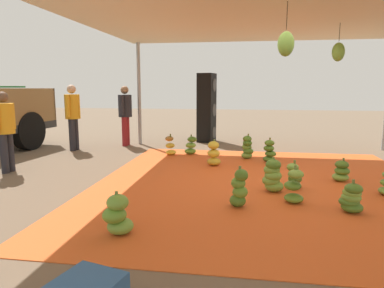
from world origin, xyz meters
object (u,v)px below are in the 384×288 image
speaker_stack (207,108)px  banana_bunch_8 (294,187)px  banana_bunch_3 (294,177)px  worker_1 (5,126)px  worker_0 (125,111)px  banana_bunch_6 (239,189)px  banana_bunch_1 (247,148)px  banana_bunch_11 (341,172)px  banana_bunch_12 (269,152)px  banana_bunch_9 (118,216)px  banana_bunch_0 (351,198)px  banana_bunch_4 (273,176)px  worker_2 (73,112)px  banana_bunch_10 (170,146)px  banana_bunch_5 (214,154)px  banana_bunch_2 (191,146)px

speaker_stack → banana_bunch_8: bearing=-161.3°
banana_bunch_3 → worker_1: 5.40m
worker_0 → banana_bunch_6: bearing=-145.2°
banana_bunch_1 → banana_bunch_11: 2.37m
worker_1 → speaker_stack: (4.44, -3.38, 0.11)m
banana_bunch_1 → banana_bunch_12: size_ratio=1.07×
banana_bunch_9 → worker_1: 4.08m
banana_bunch_9 → banana_bunch_11: (2.74, -3.05, -0.05)m
banana_bunch_8 → speaker_stack: bearing=18.7°
banana_bunch_3 → banana_bunch_12: size_ratio=0.87×
banana_bunch_1 → banana_bunch_8: (-3.04, -0.65, -0.03)m
banana_bunch_11 → speaker_stack: (4.19, 2.84, 0.84)m
banana_bunch_0 → banana_bunch_8: banana_bunch_8 is taller
banana_bunch_0 → speaker_stack: (5.77, 2.56, 0.83)m
banana_bunch_3 → banana_bunch_8: bearing=172.2°
banana_bunch_11 → banana_bunch_12: banana_bunch_12 is taller
worker_1 → banana_bunch_6: bearing=-106.8°
worker_1 → banana_bunch_4: bearing=-96.3°
banana_bunch_8 → banana_bunch_9: (-1.42, 2.08, -0.01)m
banana_bunch_4 → banana_bunch_11: bearing=-56.9°
banana_bunch_6 → speaker_stack: speaker_stack is taller
banana_bunch_0 → banana_bunch_4: banana_bunch_4 is taller
banana_bunch_6 → speaker_stack: 5.94m
banana_bunch_3 → banana_bunch_4: size_ratio=0.86×
worker_0 → worker_2: 1.43m
banana_bunch_10 → banana_bunch_5: bearing=-131.3°
banana_bunch_0 → banana_bunch_11: banana_bunch_0 is taller
banana_bunch_8 → worker_2: size_ratio=0.32×
banana_bunch_1 → banana_bunch_10: 1.85m
banana_bunch_0 → banana_bunch_3: 1.15m
banana_bunch_2 → banana_bunch_11: 3.63m
worker_0 → worker_2: worker_2 is taller
worker_0 → banana_bunch_0: bearing=-134.7°
banana_bunch_0 → speaker_stack: speaker_stack is taller
banana_bunch_9 → worker_0: size_ratio=0.30×
banana_bunch_3 → banana_bunch_6: banana_bunch_6 is taller
banana_bunch_9 → worker_1: size_ratio=0.32×
banana_bunch_6 → banana_bunch_12: banana_bunch_6 is taller
banana_bunch_8 → speaker_stack: size_ratio=0.27×
worker_0 → worker_1: size_ratio=1.07×
banana_bunch_3 → banana_bunch_5: bearing=44.2°
banana_bunch_3 → speaker_stack: bearing=22.3°
worker_0 → worker_2: (-0.92, 1.09, 0.02)m
worker_0 → worker_1: (-3.36, 1.21, -0.07)m
worker_2 → banana_bunch_5: bearing=-108.9°
banana_bunch_6 → banana_bunch_12: size_ratio=1.06×
banana_bunch_0 → banana_bunch_11: size_ratio=1.06×
banana_bunch_0 → banana_bunch_12: banana_bunch_12 is taller
banana_bunch_6 → banana_bunch_8: bearing=-69.1°
banana_bunch_1 → banana_bunch_12: 0.57m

